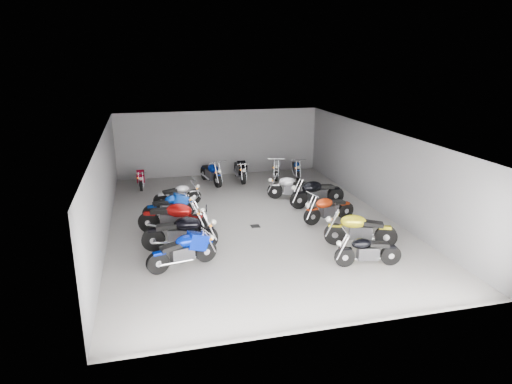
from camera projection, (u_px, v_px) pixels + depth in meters
ground at (252, 221)px, 16.61m from camera, size 14.00×14.00×0.00m
wall_back at (219, 143)px, 22.64m from camera, size 10.00×0.10×3.20m
wall_left at (104, 189)px, 15.00m from camera, size 0.10×14.00×3.20m
wall_right at (380, 171)px, 17.29m from camera, size 0.10×14.00×3.20m
ceiling at (252, 134)px, 15.67m from camera, size 10.00×14.00×0.04m
drain_grate at (255, 226)px, 16.15m from camera, size 0.32×0.32×0.01m
motorcycle_left_b at (183, 251)px, 12.92m from camera, size 2.06×0.79×0.93m
motorcycle_left_c at (181, 233)px, 14.08m from camera, size 2.35×0.57×1.04m
motorcycle_left_d at (173, 218)px, 15.31m from camera, size 2.27×1.06×1.05m
motorcycle_left_e at (170, 206)px, 16.78m from camera, size 1.95×0.50×0.86m
motorcycle_left_f at (178, 195)px, 18.18m from camera, size 1.93×0.51×0.85m
motorcycle_right_a at (367, 251)px, 13.03m from camera, size 1.94×0.49×0.86m
motorcycle_right_b at (360, 229)px, 14.37m from camera, size 2.19×0.96×1.01m
motorcycle_right_d at (329, 209)px, 16.43m from camera, size 2.08×0.61×0.92m
motorcycle_right_e at (317, 193)px, 18.08m from camera, size 2.35×0.54×1.03m
motorcycle_right_f at (292, 188)px, 18.97m from camera, size 2.02×0.99×0.94m
motorcycle_back_a at (141, 178)px, 20.70m from camera, size 0.36×1.85×0.81m
motorcycle_back_c at (211, 173)px, 21.26m from camera, size 0.72×2.15×0.97m
motorcycle_back_d at (240, 170)px, 21.83m from camera, size 0.41×2.15×0.95m
motorcycle_back_e at (277, 168)px, 22.32m from camera, size 0.75×1.97×0.89m
motorcycle_back_f at (296, 168)px, 22.40m from camera, size 0.52×1.87×0.83m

